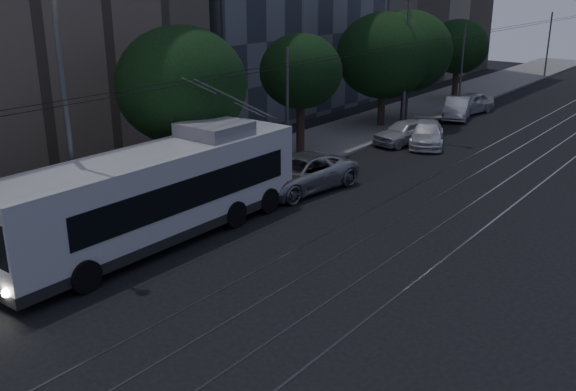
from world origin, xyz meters
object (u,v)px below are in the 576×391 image
Objects in this scene: car_white_a at (405,132)px; car_white_c at (457,108)px; car_white_b at (427,134)px; trolleybus at (159,194)px; pickup_silver at (300,173)px; streetlamp_far at (415,26)px; streetlamp_near at (70,78)px; car_white_d at (470,103)px.

car_white_a is 8.39m from car_white_c.
car_white_b is (1.11, 0.50, -0.05)m from car_white_a.
trolleybus is 7.69m from pickup_silver.
streetlamp_far is at bearing 103.74° from pickup_silver.
streetlamp_near is (-1.29, -2.20, 4.20)m from trolleybus.
pickup_silver is 1.38× the size of car_white_a.
streetlamp_near is at bearing -91.54° from streetlamp_far.
streetlamp_near reaches higher than pickup_silver.
pickup_silver is 1.30× the size of car_white_c.
car_white_c is (-1.60, 7.87, 0.06)m from car_white_b.
car_white_a is at bearing 89.38° from trolleybus.
car_white_d is at bearing 86.62° from streetlamp_far.
car_white_d is (-1.60, 10.00, 0.07)m from car_white_b.
streetlamp_near is at bearing -80.29° from car_white_a.
car_white_b is at bearing 82.61° from streetlamp_near.
pickup_silver is 10.94m from car_white_b.
car_white_b is at bearing 85.99° from trolleybus.
car_white_c is at bearing -79.26° from car_white_d.
car_white_c reaches higher than car_white_b.
streetlamp_near is (-1.09, -30.72, 5.24)m from car_white_d.
streetlamp_far is (-0.68, 20.40, 4.56)m from trolleybus.
streetlamp_far is (0.61, 22.60, 0.36)m from streetlamp_near.
car_white_d reaches higher than car_white_a.
car_white_b is at bearing -95.67° from car_white_c.
car_white_b is 6.33m from streetlamp_far.
car_white_a is at bearing 179.97° from car_white_b.
car_white_d reaches higher than car_white_c.
car_white_a is 1.21m from car_white_b.
car_white_c is at bearing 87.82° from streetlamp_near.
pickup_silver reaches higher than car_white_c.
pickup_silver is 20.92m from car_white_d.
streetlamp_far is at bearing -111.73° from car_white_c.
car_white_a is at bearing 85.52° from streetlamp_near.
trolleybus reaches higher than car_white_b.
car_white_c is 29.09m from streetlamp_near.
car_white_d is 0.40× the size of streetlamp_far.
streetlamp_near is 22.61m from streetlamp_far.
car_white_b is 8.03m from car_white_c.
trolleybus is at bearing -88.09° from streetlamp_far.
car_white_c is (-0.78, 18.78, -0.07)m from pickup_silver.
car_white_c is 1.02× the size of car_white_d.
pickup_silver is at bearing 79.23° from streetlamp_near.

